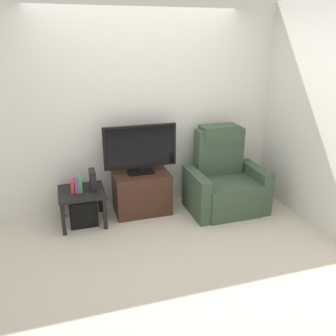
% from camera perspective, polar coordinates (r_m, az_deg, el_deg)
% --- Properties ---
extents(ground_plane, '(6.40, 6.40, 0.00)m').
position_cam_1_polar(ground_plane, '(4.06, -0.49, -11.97)').
color(ground_plane, beige).
extents(wall_back, '(6.40, 0.06, 2.60)m').
position_cam_1_polar(wall_back, '(4.61, -4.67, 9.37)').
color(wall_back, silver).
rests_on(wall_back, ground).
extents(wall_side, '(0.06, 4.48, 2.60)m').
position_cam_1_polar(wall_side, '(4.45, 23.52, 7.39)').
color(wall_side, silver).
rests_on(wall_side, ground).
extents(tv_stand, '(0.70, 0.46, 0.54)m').
position_cam_1_polar(tv_stand, '(4.64, -4.21, -3.93)').
color(tv_stand, '#3D2319').
rests_on(tv_stand, ground).
extents(television, '(0.92, 0.20, 0.62)m').
position_cam_1_polar(television, '(4.45, -4.46, 3.17)').
color(television, black).
rests_on(television, tv_stand).
extents(recliner_armchair, '(0.98, 0.78, 1.08)m').
position_cam_1_polar(recliner_armchair, '(4.75, 8.95, -2.17)').
color(recliner_armchair, '#384C38').
rests_on(recliner_armchair, ground).
extents(side_table, '(0.54, 0.54, 0.43)m').
position_cam_1_polar(side_table, '(4.44, -13.65, -4.33)').
color(side_table, black).
rests_on(side_table, ground).
extents(subwoofer_box, '(0.33, 0.33, 0.33)m').
position_cam_1_polar(subwoofer_box, '(4.52, -13.44, -6.59)').
color(subwoofer_box, black).
rests_on(subwoofer_box, ground).
extents(book_leftmost, '(0.04, 0.10, 0.16)m').
position_cam_1_polar(book_leftmost, '(4.36, -15.09, -2.82)').
color(book_leftmost, red).
rests_on(book_leftmost, side_table).
extents(book_middle, '(0.04, 0.11, 0.20)m').
position_cam_1_polar(book_middle, '(4.35, -14.44, -2.52)').
color(book_middle, purple).
rests_on(book_middle, side_table).
extents(book_rightmost, '(0.04, 0.12, 0.19)m').
position_cam_1_polar(book_rightmost, '(4.35, -13.90, -2.49)').
color(book_rightmost, '#388C4C').
rests_on(book_rightmost, side_table).
extents(game_console, '(0.07, 0.20, 0.24)m').
position_cam_1_polar(game_console, '(4.38, -11.97, -1.85)').
color(game_console, black).
rests_on(game_console, side_table).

